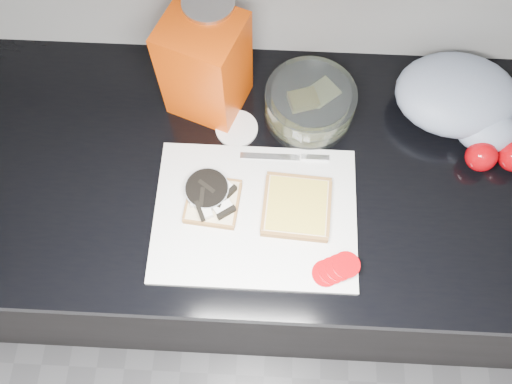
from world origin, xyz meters
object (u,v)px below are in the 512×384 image
bread_bag (206,66)px  glass_bowl (309,104)px  steel_canister (213,45)px  cutting_board (255,215)px

bread_bag → glass_bowl: bearing=12.7°
glass_bowl → steel_canister: size_ratio=0.80×
steel_canister → glass_bowl: bearing=-21.5°
cutting_board → bread_bag: size_ratio=1.74×
cutting_board → steel_canister: (-0.10, 0.32, 0.11)m
steel_canister → bread_bag: bearing=-101.8°
steel_canister → cutting_board: bearing=-72.4°
glass_bowl → cutting_board: bearing=-113.0°
glass_bowl → steel_canister: (-0.21, 0.08, 0.08)m
bread_bag → steel_canister: steel_canister is taller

